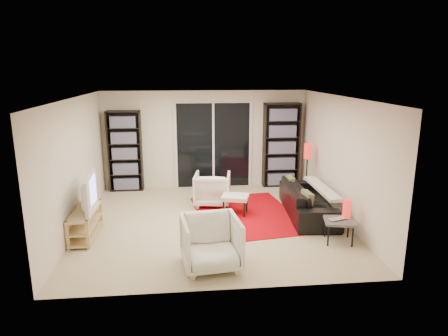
# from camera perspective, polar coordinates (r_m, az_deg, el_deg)

# --- Properties ---
(floor) EXTENTS (5.00, 5.00, 0.00)m
(floor) POSITION_cam_1_polar(r_m,az_deg,el_deg) (7.88, -1.60, -7.65)
(floor) COLOR #C4B592
(floor) RESTS_ON ground
(wall_back) EXTENTS (5.00, 0.02, 2.40)m
(wall_back) POSITION_cam_1_polar(r_m,az_deg,el_deg) (9.97, -2.71, 4.10)
(wall_back) COLOR silver
(wall_back) RESTS_ON ground
(wall_front) EXTENTS (5.00, 0.02, 2.40)m
(wall_front) POSITION_cam_1_polar(r_m,az_deg,el_deg) (5.13, 0.37, -5.38)
(wall_front) COLOR silver
(wall_front) RESTS_ON ground
(wall_left) EXTENTS (0.02, 5.00, 2.40)m
(wall_left) POSITION_cam_1_polar(r_m,az_deg,el_deg) (7.76, -20.41, 0.41)
(wall_left) COLOR silver
(wall_left) RESTS_ON ground
(wall_right) EXTENTS (0.02, 5.00, 2.40)m
(wall_right) POSITION_cam_1_polar(r_m,az_deg,el_deg) (8.09, 16.29, 1.25)
(wall_right) COLOR silver
(wall_right) RESTS_ON ground
(ceiling) EXTENTS (5.00, 5.00, 0.02)m
(ceiling) POSITION_cam_1_polar(r_m,az_deg,el_deg) (7.35, -1.73, 10.05)
(ceiling) COLOR white
(ceiling) RESTS_ON wall_back
(sliding_door) EXTENTS (1.92, 0.08, 2.16)m
(sliding_door) POSITION_cam_1_polar(r_m,az_deg,el_deg) (9.97, -1.54, 3.24)
(sliding_door) COLOR white
(sliding_door) RESTS_ON ground
(bookshelf_left) EXTENTS (0.80, 0.30, 1.95)m
(bookshelf_left) POSITION_cam_1_polar(r_m,az_deg,el_deg) (9.93, -13.95, 2.35)
(bookshelf_left) COLOR black
(bookshelf_left) RESTS_ON ground
(bookshelf_right) EXTENTS (0.90, 0.30, 2.10)m
(bookshelf_right) POSITION_cam_1_polar(r_m,az_deg,el_deg) (10.11, 8.18, 3.25)
(bookshelf_right) COLOR black
(bookshelf_right) RESTS_ON ground
(tv_stand) EXTENTS (0.38, 1.18, 0.50)m
(tv_stand) POSITION_cam_1_polar(r_m,az_deg,el_deg) (7.53, -19.17, -7.36)
(tv_stand) COLOR tan
(tv_stand) RESTS_ON floor
(tv) EXTENTS (0.22, 1.08, 0.62)m
(tv) POSITION_cam_1_polar(r_m,az_deg,el_deg) (7.35, -19.35, -3.39)
(tv) COLOR black
(tv) RESTS_ON tv_stand
(rug) EXTENTS (2.25, 2.82, 0.01)m
(rug) POSITION_cam_1_polar(r_m,az_deg,el_deg) (8.25, 3.21, -6.60)
(rug) COLOR #B4030C
(rug) RESTS_ON floor
(sofa) EXTENTS (1.00, 2.20, 0.62)m
(sofa) POSITION_cam_1_polar(r_m,az_deg,el_deg) (8.30, 11.94, -4.52)
(sofa) COLOR black
(sofa) RESTS_ON floor
(armchair_back) EXTENTS (0.87, 0.89, 0.71)m
(armchair_back) POSITION_cam_1_polar(r_m,az_deg,el_deg) (8.73, -1.68, -3.00)
(armchair_back) COLOR silver
(armchair_back) RESTS_ON floor
(armchair_front) EXTENTS (0.93, 0.95, 0.78)m
(armchair_front) POSITION_cam_1_polar(r_m,az_deg,el_deg) (6.03, -1.87, -10.63)
(armchair_front) COLOR silver
(armchair_front) RESTS_ON floor
(ottoman) EXTENTS (0.64, 0.57, 0.40)m
(ottoman) POSITION_cam_1_polar(r_m,az_deg,el_deg) (8.17, 1.62, -4.29)
(ottoman) COLOR silver
(ottoman) RESTS_ON floor
(side_table) EXTENTS (0.59, 0.59, 0.40)m
(side_table) POSITION_cam_1_polar(r_m,az_deg,el_deg) (7.15, 16.13, -7.44)
(side_table) COLOR #4F4F54
(side_table) RESTS_ON floor
(laptop) EXTENTS (0.37, 0.30, 0.03)m
(laptop) POSITION_cam_1_polar(r_m,az_deg,el_deg) (7.09, 16.14, -7.14)
(laptop) COLOR silver
(laptop) RESTS_ON side_table
(table_lamp) EXTENTS (0.15, 0.15, 0.33)m
(table_lamp) POSITION_cam_1_polar(r_m,az_deg,el_deg) (7.22, 17.14, -5.56)
(table_lamp) COLOR red
(table_lamp) RESTS_ON side_table
(floor_lamp) EXTENTS (0.19, 0.19, 1.27)m
(floor_lamp) POSITION_cam_1_polar(r_m,az_deg,el_deg) (9.27, 11.83, 1.51)
(floor_lamp) COLOR black
(floor_lamp) RESTS_ON floor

